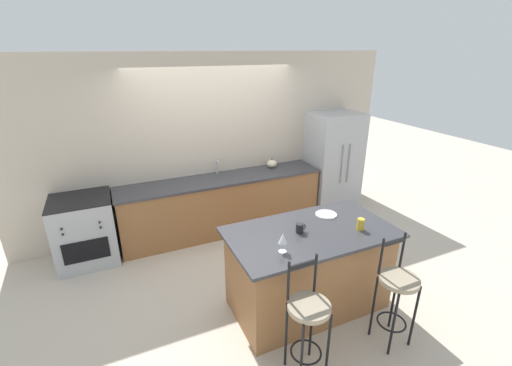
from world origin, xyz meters
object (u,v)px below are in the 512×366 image
(oven_range, at_px, (85,230))
(pumpkin_decoration, at_px, (272,164))
(wine_glass, at_px, (283,239))
(tumbler_cup, at_px, (361,224))
(dinner_plate, at_px, (326,214))
(coffee_mug, at_px, (300,228))
(bar_stool_near, at_px, (308,318))
(refrigerator, at_px, (332,163))
(bar_stool_far, at_px, (397,290))

(oven_range, height_order, pumpkin_decoration, pumpkin_decoration)
(wine_glass, height_order, tumbler_cup, wine_glass)
(dinner_plate, bearing_deg, coffee_mug, -156.03)
(bar_stool_near, bearing_deg, oven_range, 123.22)
(tumbler_cup, height_order, pumpkin_decoration, tumbler_cup)
(bar_stool_near, bearing_deg, coffee_mug, 64.84)
(oven_range, height_order, tumbler_cup, tumbler_cup)
(oven_range, distance_m, bar_stool_near, 3.25)
(wine_glass, bearing_deg, pumpkin_decoration, 65.57)
(bar_stool_near, distance_m, coffee_mug, 0.93)
(oven_range, height_order, bar_stool_near, bar_stool_near)
(bar_stool_near, xyz_separation_m, pumpkin_decoration, (1.10, 2.89, 0.35))
(refrigerator, relative_size, dinner_plate, 7.08)
(wine_glass, height_order, coffee_mug, wine_glass)
(refrigerator, height_order, dinner_plate, refrigerator)
(bar_stool_far, bearing_deg, refrigerator, 65.84)
(bar_stool_far, distance_m, dinner_plate, 1.08)
(refrigerator, xyz_separation_m, wine_glass, (-2.18, -2.22, 0.22))
(refrigerator, distance_m, oven_range, 4.01)
(bar_stool_far, height_order, pumpkin_decoration, bar_stool_far)
(bar_stool_near, height_order, coffee_mug, bar_stool_near)
(refrigerator, height_order, oven_range, refrigerator)
(bar_stool_near, xyz_separation_m, coffee_mug, (0.36, 0.76, 0.40))
(refrigerator, bearing_deg, tumbler_cup, -119.52)
(oven_range, distance_m, pumpkin_decoration, 2.93)
(bar_stool_near, relative_size, coffee_mug, 9.86)
(coffee_mug, bearing_deg, wine_glass, -143.57)
(bar_stool_near, xyz_separation_m, dinner_plate, (0.84, 0.98, 0.35))
(oven_range, bearing_deg, tumbler_cup, -38.26)
(wine_glass, distance_m, tumbler_cup, 0.95)
(tumbler_cup, xyz_separation_m, pumpkin_decoration, (0.13, 2.34, -0.06))
(bar_stool_far, bearing_deg, tumbler_cup, 89.31)
(coffee_mug, bearing_deg, dinner_plate, 23.97)
(bar_stool_far, bearing_deg, oven_range, 134.84)
(oven_range, height_order, coffee_mug, coffee_mug)
(refrigerator, bearing_deg, wine_glass, -134.54)
(bar_stool_near, distance_m, tumbler_cup, 1.19)
(refrigerator, bearing_deg, pumpkin_decoration, 172.00)
(dinner_plate, bearing_deg, pumpkin_decoration, 82.24)
(dinner_plate, height_order, coffee_mug, coffee_mug)
(bar_stool_near, bearing_deg, bar_stool_far, -2.29)
(coffee_mug, bearing_deg, refrigerator, 46.86)
(bar_stool_near, relative_size, bar_stool_far, 1.00)
(refrigerator, xyz_separation_m, bar_stool_far, (-1.24, -2.77, -0.26))
(refrigerator, distance_m, tumbler_cup, 2.51)
(oven_range, xyz_separation_m, bar_stool_near, (1.78, -2.72, 0.15))
(refrigerator, bearing_deg, coffee_mug, -133.14)
(coffee_mug, xyz_separation_m, tumbler_cup, (0.61, -0.21, 0.01))
(bar_stool_far, relative_size, coffee_mug, 9.86)
(refrigerator, bearing_deg, bar_stool_far, -114.16)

